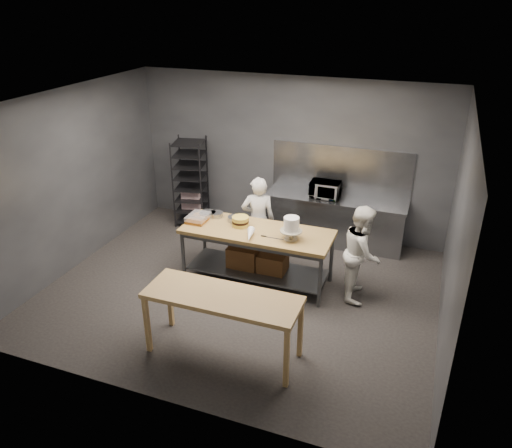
{
  "coord_description": "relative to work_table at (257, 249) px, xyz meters",
  "views": [
    {
      "loc": [
        2.59,
        -6.25,
        4.37
      ],
      "look_at": [
        0.13,
        0.35,
        1.05
      ],
      "focal_mm": 35.0,
      "sensor_mm": 36.0,
      "label": 1
    }
  ],
  "objects": [
    {
      "name": "chef_behind",
      "position": [
        -0.2,
        0.62,
        0.21
      ],
      "size": [
        0.67,
        0.56,
        1.57
      ],
      "primitive_type": "imported",
      "rotation": [
        0.0,
        0.0,
        3.51
      ],
      "color": "silver",
      "rests_on": "ground"
    },
    {
      "name": "offset_spatula",
      "position": [
        0.27,
        -0.19,
        0.35
      ],
      "size": [
        0.37,
        0.02,
        0.02
      ],
      "color": "slate",
      "rests_on": "work_table"
    },
    {
      "name": "back_counter",
      "position": [
        0.88,
        1.77,
        -0.12
      ],
      "size": [
        2.6,
        0.6,
        0.9
      ],
      "color": "slate",
      "rests_on": "ground"
    },
    {
      "name": "cake_pans",
      "position": [
        -0.76,
        0.21,
        0.39
      ],
      "size": [
        0.76,
        0.29,
        0.07
      ],
      "color": "gray",
      "rests_on": "work_table"
    },
    {
      "name": "chef_right",
      "position": [
        1.66,
        0.12,
        0.18
      ],
      "size": [
        0.65,
        0.79,
        1.51
      ],
      "primitive_type": "imported",
      "rotation": [
        0.0,
        0.0,
        1.68
      ],
      "color": "white",
      "rests_on": "ground"
    },
    {
      "name": "back_wall",
      "position": [
        -0.12,
        2.09,
        0.93
      ],
      "size": [
        6.0,
        0.04,
        3.0
      ],
      "primitive_type": "cube",
      "color": "#4C4F54",
      "rests_on": "ground"
    },
    {
      "name": "ground",
      "position": [
        -0.12,
        -0.41,
        -0.57
      ],
      "size": [
        6.0,
        6.0,
        0.0
      ],
      "primitive_type": "plane",
      "color": "black",
      "rests_on": "ground"
    },
    {
      "name": "splashback_panel",
      "position": [
        0.88,
        2.07,
        0.78
      ],
      "size": [
        2.6,
        0.02,
        0.9
      ],
      "primitive_type": "cube",
      "color": "slate",
      "rests_on": "back_counter"
    },
    {
      "name": "frosted_cake_stand",
      "position": [
        0.61,
        -0.14,
        0.58
      ],
      "size": [
        0.34,
        0.34,
        0.37
      ],
      "color": "#A79E86",
      "rests_on": "work_table"
    },
    {
      "name": "microwave",
      "position": [
        0.68,
        1.77,
        0.48
      ],
      "size": [
        0.54,
        0.37,
        0.3
      ],
      "primitive_type": "imported",
      "color": "black",
      "rests_on": "back_counter"
    },
    {
      "name": "speed_rack",
      "position": [
        -2.04,
        1.69,
        0.28
      ],
      "size": [
        0.73,
        0.77,
        1.75
      ],
      "color": "black",
      "rests_on": "ground"
    },
    {
      "name": "work_table",
      "position": [
        0.0,
        0.0,
        0.0
      ],
      "size": [
        2.4,
        0.9,
        0.92
      ],
      "color": "olive",
      "rests_on": "ground"
    },
    {
      "name": "near_counter",
      "position": [
        0.24,
        -1.89,
        0.24
      ],
      "size": [
        2.0,
        0.7,
        0.9
      ],
      "color": "olive",
      "rests_on": "ground"
    },
    {
      "name": "pastry_clamshells",
      "position": [
        -1.02,
        -0.03,
        0.4
      ],
      "size": [
        0.31,
        0.4,
        0.11
      ],
      "color": "#935B1D",
      "rests_on": "work_table"
    },
    {
      "name": "layer_cake",
      "position": [
        -0.29,
        0.04,
        0.43
      ],
      "size": [
        0.27,
        0.27,
        0.16
      ],
      "color": "#E4CC48",
      "rests_on": "work_table"
    },
    {
      "name": "piping_bag",
      "position": [
        0.01,
        -0.33,
        0.41
      ],
      "size": [
        0.21,
        0.4,
        0.12
      ],
      "primitive_type": "cone",
      "rotation": [
        1.57,
        0.0,
        0.25
      ],
      "color": "white",
      "rests_on": "work_table"
    }
  ]
}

